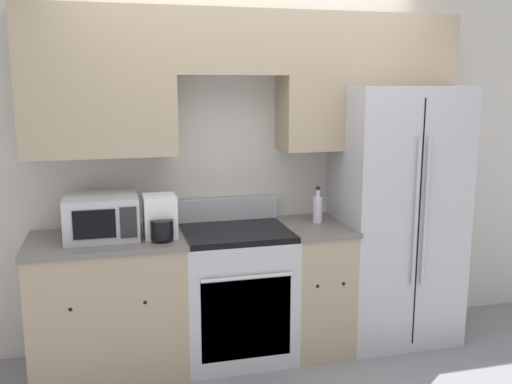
# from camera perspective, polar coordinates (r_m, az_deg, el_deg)

# --- Properties ---
(ground_plane) EXTENTS (12.00, 12.00, 0.00)m
(ground_plane) POSITION_cam_1_polar(r_m,az_deg,el_deg) (3.93, 1.20, -17.53)
(ground_plane) COLOR gray
(wall_back) EXTENTS (8.00, 0.39, 2.60)m
(wall_back) POSITION_cam_1_polar(r_m,az_deg,el_deg) (4.04, -0.87, 6.09)
(wall_back) COLOR beige
(wall_back) RESTS_ON ground_plane
(lower_cabinets_left) EXTENTS (0.98, 0.64, 0.90)m
(lower_cabinets_left) POSITION_cam_1_polar(r_m,az_deg,el_deg) (3.90, -14.50, -10.82)
(lower_cabinets_left) COLOR tan
(lower_cabinets_left) RESTS_ON ground_plane
(lower_cabinets_right) EXTENTS (0.43, 0.64, 0.90)m
(lower_cabinets_right) POSITION_cam_1_polar(r_m,az_deg,el_deg) (4.13, 5.82, -9.24)
(lower_cabinets_right) COLOR tan
(lower_cabinets_right) RESTS_ON ground_plane
(oven_range) EXTENTS (0.74, 0.65, 1.06)m
(oven_range) POSITION_cam_1_polar(r_m,az_deg,el_deg) (3.98, -2.02, -9.95)
(oven_range) COLOR #B7B7BC
(oven_range) RESTS_ON ground_plane
(refrigerator) EXTENTS (0.84, 0.80, 1.85)m
(refrigerator) POSITION_cam_1_polar(r_m,az_deg,el_deg) (4.32, 13.37, -2.07)
(refrigerator) COLOR #B7B7BC
(refrigerator) RESTS_ON ground_plane
(microwave) EXTENTS (0.46, 0.42, 0.27)m
(microwave) POSITION_cam_1_polar(r_m,az_deg,el_deg) (3.75, -15.19, -2.37)
(microwave) COLOR #B7B7BC
(microwave) RESTS_ON lower_cabinets_left
(bottle) EXTENTS (0.07, 0.07, 0.26)m
(bottle) POSITION_cam_1_polar(r_m,az_deg,el_deg) (4.04, 6.19, -1.63)
(bottle) COLOR silver
(bottle) RESTS_ON lower_cabinets_right
(paper_towel_holder) EXTENTS (0.20, 0.30, 0.27)m
(paper_towel_holder) POSITION_cam_1_polar(r_m,az_deg,el_deg) (3.67, -9.56, -2.59)
(paper_towel_holder) COLOR white
(paper_towel_holder) RESTS_ON lower_cabinets_left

